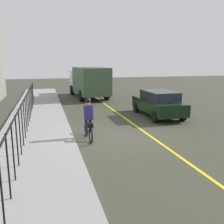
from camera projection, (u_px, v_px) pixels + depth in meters
The scene contains 7 objects.
ground_plane at pixel (115, 138), 11.03m from camera, with size 80.00×80.00×0.00m, color #3A392E.
lane_line_centre at pixel (149, 135), 11.43m from camera, with size 36.00×0.12×0.01m, color yellow.
sidewalk at pixel (35, 142), 10.15m from camera, with size 40.00×3.20×0.15m, color gray.
iron_fence at pixel (25, 111), 10.76m from camera, with size 16.76×0.04×1.60m.
cyclist_lead at pixel (88, 119), 10.54m from camera, with size 1.71×0.37×1.83m.
patrol_sedan at pixel (158, 103), 15.16m from camera, with size 4.42×1.96×1.58m.
box_truck_background at pixel (89, 81), 22.75m from camera, with size 6.86×2.91×2.78m.
Camera 1 is at (-10.18, 2.88, 3.33)m, focal length 39.96 mm.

